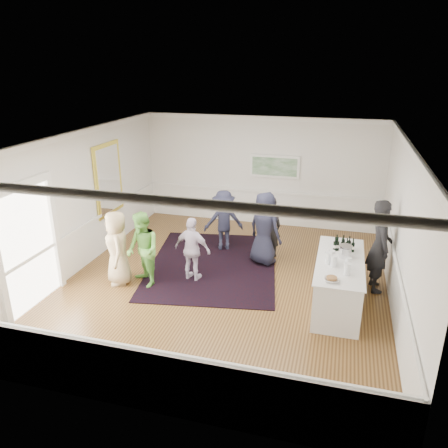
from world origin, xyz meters
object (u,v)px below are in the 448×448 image
(bartender, at_px, (380,246))
(guest_green, at_px, (143,250))
(guest_tan, at_px, (117,248))
(guest_navy, at_px, (265,228))
(guest_dark_a, at_px, (224,220))
(ice_bucket, at_px, (345,252))
(guest_dark_b, at_px, (269,227))
(guest_lilac, at_px, (193,249))
(nut_bowl, at_px, (332,279))
(serving_table, at_px, (338,282))

(bartender, height_order, guest_green, bartender)
(guest_tan, bearing_deg, guest_navy, 89.24)
(bartender, height_order, guest_navy, bartender)
(bartender, height_order, guest_dark_a, bartender)
(guest_tan, distance_m, ice_bucket, 4.79)
(bartender, bearing_deg, guest_dark_b, 57.51)
(guest_lilac, height_order, ice_bucket, guest_lilac)
(guest_dark_b, bearing_deg, guest_tan, 23.23)
(guest_tan, relative_size, guest_navy, 0.93)
(guest_green, distance_m, ice_bucket, 4.22)
(guest_lilac, height_order, nut_bowl, guest_lilac)
(bartender, xyz_separation_m, guest_dark_b, (-2.52, 1.08, -0.22))
(bartender, height_order, guest_lilac, bartender)
(guest_lilac, bearing_deg, nut_bowl, 168.13)
(bartender, relative_size, guest_lilac, 1.37)
(serving_table, bearing_deg, guest_dark_b, 131.66)
(guest_dark_a, bearing_deg, bartender, 138.75)
(guest_dark_b, distance_m, ice_bucket, 2.56)
(guest_green, height_order, guest_lilac, guest_green)
(guest_tan, xyz_separation_m, guest_dark_b, (2.94, 2.29, -0.05))
(guest_green, height_order, guest_dark_b, guest_green)
(guest_lilac, relative_size, guest_dark_a, 0.93)
(guest_lilac, xyz_separation_m, ice_bucket, (3.23, -0.06, 0.36))
(guest_dark_a, xyz_separation_m, nut_bowl, (2.82, -3.01, 0.22))
(serving_table, relative_size, guest_green, 1.45)
(bartender, xyz_separation_m, guest_dark_a, (-3.73, 1.20, -0.21))
(serving_table, bearing_deg, bartender, 48.60)
(guest_tan, bearing_deg, bartender, 69.16)
(bartender, distance_m, guest_lilac, 4.00)
(guest_lilac, xyz_separation_m, nut_bowl, (3.03, -1.17, 0.28))
(nut_bowl, bearing_deg, serving_table, 81.91)
(guest_lilac, distance_m, ice_bucket, 3.25)
(guest_green, relative_size, guest_navy, 0.93)
(bartender, height_order, guest_dark_b, bartender)
(bartender, distance_m, guest_tan, 5.59)
(guest_tan, bearing_deg, guest_dark_b, 94.54)
(guest_lilac, relative_size, nut_bowl, 5.42)
(bartender, xyz_separation_m, guest_navy, (-2.56, 0.64, -0.11))
(guest_tan, xyz_separation_m, nut_bowl, (4.55, -0.60, 0.18))
(guest_tan, distance_m, guest_navy, 3.44)
(guest_green, height_order, guest_dark_a, guest_green)
(guest_dark_a, distance_m, guest_navy, 1.30)
(guest_tan, distance_m, nut_bowl, 4.59)
(bartender, height_order, nut_bowl, bartender)
(serving_table, height_order, guest_green, guest_green)
(serving_table, xyz_separation_m, guest_lilac, (-3.16, 0.24, 0.24))
(guest_dark_b, height_order, guest_navy, guest_navy)
(serving_table, bearing_deg, guest_navy, 139.62)
(guest_lilac, xyz_separation_m, guest_dark_b, (1.42, 1.72, 0.05))
(serving_table, relative_size, bartender, 1.20)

